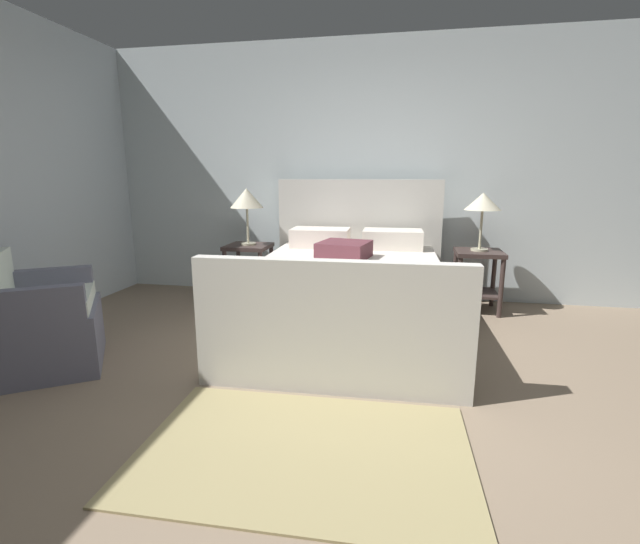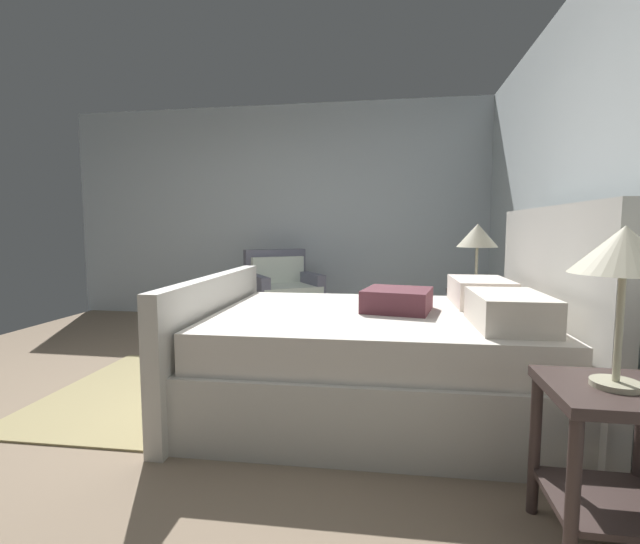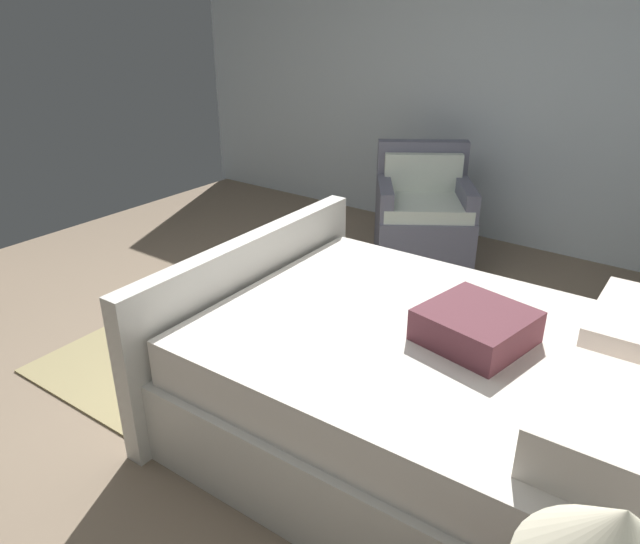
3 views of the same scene
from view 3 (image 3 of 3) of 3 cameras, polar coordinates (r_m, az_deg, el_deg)
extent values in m
cube|color=#86725C|center=(3.52, -12.30, -9.13)|extent=(5.93, 5.29, 0.02)
cube|color=silver|center=(5.42, 11.84, 18.10)|extent=(0.12, 5.41, 2.68)
cube|color=silver|center=(2.81, 10.37, -13.37)|extent=(1.61, 2.03, 0.40)
cube|color=silver|center=(3.18, -6.61, -3.68)|extent=(1.68, 0.14, 0.83)
cube|color=silver|center=(2.64, 10.88, -8.05)|extent=(1.53, 1.97, 0.22)
cube|color=silver|center=(2.70, 28.45, -5.09)|extent=(0.57, 0.37, 0.18)
cube|color=silver|center=(2.10, 25.48, -13.21)|extent=(0.57, 0.37, 0.18)
cube|color=brown|center=(2.54, 14.76, -5.04)|extent=(0.47, 0.47, 0.14)
cylinder|color=#3C2E2B|center=(3.44, 27.49, -6.83)|extent=(0.04, 0.04, 0.56)
cube|color=slate|center=(4.79, 9.78, 3.47)|extent=(1.00, 1.00, 0.42)
cube|color=silver|center=(4.71, 10.00, 6.41)|extent=(0.92, 0.92, 0.10)
cube|color=slate|center=(4.95, 9.75, 9.63)|extent=(0.50, 0.67, 0.48)
cube|color=silver|center=(4.87, 9.85, 9.08)|extent=(0.42, 0.56, 0.36)
cube|color=slate|center=(4.66, 6.24, 7.23)|extent=(0.59, 0.44, 0.22)
cube|color=slate|center=(4.74, 13.80, 6.96)|extent=(0.59, 0.44, 0.22)
cube|color=tan|center=(3.79, -13.00, -6.26)|extent=(1.62, 1.08, 0.01)
camera|label=1|loc=(4.73, -34.15, 13.26)|focal=24.65mm
camera|label=2|loc=(1.33, -79.31, -34.93)|focal=25.03mm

